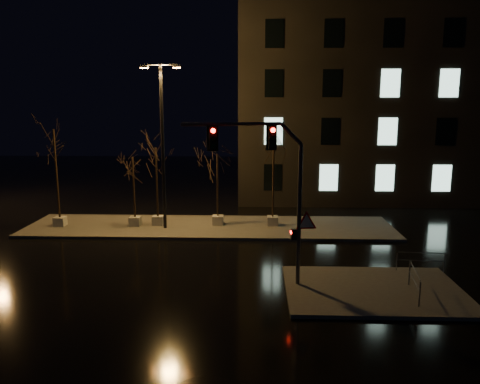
{
  "coord_description": "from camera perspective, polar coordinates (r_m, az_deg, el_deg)",
  "views": [
    {
      "loc": [
        2.73,
        -21.31,
        7.42
      ],
      "look_at": [
        1.93,
        3.06,
        2.8
      ],
      "focal_mm": 35.0,
      "sensor_mm": 36.0,
      "label": 1
    }
  ],
  "objects": [
    {
      "name": "building",
      "position": [
        40.89,
        18.19,
        10.32
      ],
      "size": [
        25.0,
        12.0,
        15.0
      ],
      "primitive_type": "cube",
      "color": "black",
      "rests_on": "ground"
    },
    {
      "name": "tree_0",
      "position": [
        29.59,
        -21.64,
        4.65
      ],
      "size": [
        1.8,
        1.8,
        5.96
      ],
      "color": "#BAB8AD",
      "rests_on": "median"
    },
    {
      "name": "sidewalk_corner",
      "position": [
        19.84,
        15.97,
        -11.43
      ],
      "size": [
        7.0,
        5.0,
        0.15
      ],
      "primitive_type": "cube",
      "color": "#4F4C46",
      "rests_on": "ground"
    },
    {
      "name": "median",
      "position": [
        28.41,
        -3.71,
        -4.28
      ],
      "size": [
        22.0,
        5.0,
        0.15
      ],
      "primitive_type": "cube",
      "color": "#4F4C46",
      "rests_on": "ground"
    },
    {
      "name": "guard_rail_a",
      "position": [
        22.13,
        21.15,
        -7.63
      ],
      "size": [
        2.03,
        0.24,
        0.88
      ],
      "rotation": [
        0.0,
        0.0,
        -0.1
      ],
      "color": "#525459",
      "rests_on": "sidewalk_corner"
    },
    {
      "name": "tree_3",
      "position": [
        28.02,
        -2.77,
        2.73
      ],
      "size": [
        1.8,
        1.8,
        4.44
      ],
      "color": "#BAB8AD",
      "rests_on": "median"
    },
    {
      "name": "ground",
      "position": [
        22.73,
        -5.18,
        -8.37
      ],
      "size": [
        90.0,
        90.0,
        0.0
      ],
      "primitive_type": "plane",
      "color": "black",
      "rests_on": "ground"
    },
    {
      "name": "streetlight_main",
      "position": [
        27.34,
        -9.44,
        6.78
      ],
      "size": [
        2.37,
        0.47,
        9.45
      ],
      "rotation": [
        0.0,
        0.0,
        -0.09
      ],
      "color": "black",
      "rests_on": "median"
    },
    {
      "name": "tree_1",
      "position": [
        28.44,
        -12.9,
        2.34
      ],
      "size": [
        1.8,
        1.8,
        4.28
      ],
      "color": "#BAB8AD",
      "rests_on": "median"
    },
    {
      "name": "tree_2",
      "position": [
        28.31,
        -10.17,
        3.25
      ],
      "size": [
        1.8,
        1.8,
        4.83
      ],
      "color": "#BAB8AD",
      "rests_on": "median"
    },
    {
      "name": "traffic_signal_mast",
      "position": [
        18.27,
        4.12,
        1.42
      ],
      "size": [
        5.32,
        1.05,
        6.58
      ],
      "rotation": [
        0.0,
        0.0,
        0.19
      ],
      "color": "#525459",
      "rests_on": "sidewalk_corner"
    },
    {
      "name": "tree_4",
      "position": [
        27.72,
        4.11,
        5.18
      ],
      "size": [
        1.8,
        1.8,
        6.07
      ],
      "color": "#BAB8AD",
      "rests_on": "median"
    },
    {
      "name": "guard_rail_b",
      "position": [
        19.41,
        20.51,
        -9.89
      ],
      "size": [
        0.35,
        2.14,
        1.02
      ],
      "rotation": [
        0.0,
        0.0,
        1.43
      ],
      "color": "#525459",
      "rests_on": "sidewalk_corner"
    }
  ]
}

